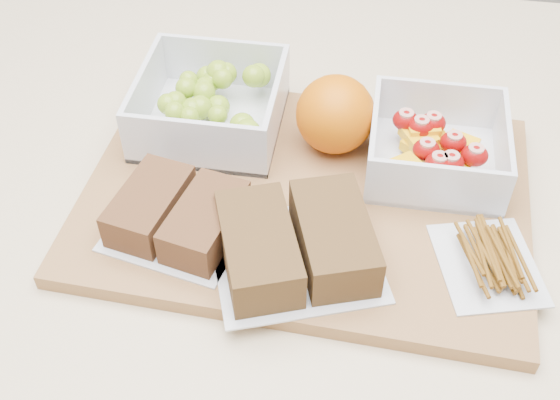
# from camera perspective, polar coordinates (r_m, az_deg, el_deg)

# --- Properties ---
(cutting_board) EXTENTS (0.43, 0.32, 0.02)m
(cutting_board) POSITION_cam_1_polar(r_m,az_deg,el_deg) (0.68, 2.09, 0.28)
(cutting_board) COLOR #986B3F
(cutting_board) RESTS_ON counter
(grape_container) EXTENTS (0.14, 0.14, 0.06)m
(grape_container) POSITION_cam_1_polar(r_m,az_deg,el_deg) (0.73, -5.51, 7.74)
(grape_container) COLOR silver
(grape_container) RESTS_ON cutting_board
(fruit_container) EXTENTS (0.13, 0.13, 0.05)m
(fruit_container) POSITION_cam_1_polar(r_m,az_deg,el_deg) (0.70, 12.53, 4.08)
(fruit_container) COLOR silver
(fruit_container) RESTS_ON cutting_board
(orange) EXTENTS (0.08, 0.08, 0.08)m
(orange) POSITION_cam_1_polar(r_m,az_deg,el_deg) (0.70, 4.51, 6.95)
(orange) COLOR #D96405
(orange) RESTS_ON cutting_board
(sandwich_bag_left) EXTENTS (0.14, 0.13, 0.04)m
(sandwich_bag_left) POSITION_cam_1_polar(r_m,az_deg,el_deg) (0.63, -8.33, -1.18)
(sandwich_bag_left) COLOR silver
(sandwich_bag_left) RESTS_ON cutting_board
(sandwich_bag_center) EXTENTS (0.18, 0.17, 0.04)m
(sandwich_bag_center) POSITION_cam_1_polar(r_m,az_deg,el_deg) (0.60, 1.35, -3.55)
(sandwich_bag_center) COLOR silver
(sandwich_bag_center) RESTS_ON cutting_board
(pretzel_bag) EXTENTS (0.11, 0.12, 0.02)m
(pretzel_bag) POSITION_cam_1_polar(r_m,az_deg,el_deg) (0.63, 16.67, -4.47)
(pretzel_bag) COLOR silver
(pretzel_bag) RESTS_ON cutting_board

